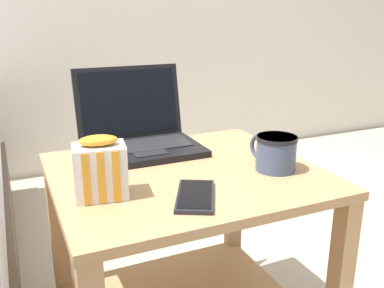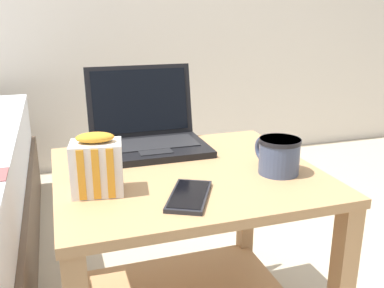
{
  "view_description": "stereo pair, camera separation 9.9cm",
  "coord_description": "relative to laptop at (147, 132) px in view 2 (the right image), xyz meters",
  "views": [
    {
      "loc": [
        -0.38,
        -0.9,
        0.93
      ],
      "look_at": [
        0.0,
        -0.04,
        0.63
      ],
      "focal_mm": 40.0,
      "sensor_mm": 36.0,
      "label": 1
    },
    {
      "loc": [
        -0.29,
        -0.94,
        0.93
      ],
      "look_at": [
        0.0,
        -0.04,
        0.63
      ],
      "focal_mm": 40.0,
      "sensor_mm": 36.0,
      "label": 2
    }
  ],
  "objects": [
    {
      "name": "bedside_table",
      "position": [
        0.05,
        -0.21,
        -0.24
      ],
      "size": [
        0.63,
        0.56,
        0.55
      ],
      "color": "tan",
      "rests_on": "ground_plane"
    },
    {
      "name": "laptop",
      "position": [
        0.0,
        0.0,
        0.0
      ],
      "size": [
        0.31,
        0.26,
        0.22
      ],
      "color": "black",
      "rests_on": "bedside_table"
    },
    {
      "name": "mug_front_left",
      "position": [
        0.26,
        -0.29,
        0.0
      ],
      "size": [
        0.1,
        0.14,
        0.09
      ],
      "color": "#3F4C6B",
      "rests_on": "bedside_table"
    },
    {
      "name": "snack_bag",
      "position": [
        -0.17,
        -0.28,
        0.02
      ],
      "size": [
        0.12,
        0.09,
        0.13
      ],
      "color": "silver",
      "rests_on": "bedside_table"
    },
    {
      "name": "cell_phone",
      "position": [
        0.01,
        -0.36,
        -0.04
      ],
      "size": [
        0.14,
        0.18,
        0.01
      ],
      "color": "black",
      "rests_on": "bedside_table"
    }
  ]
}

